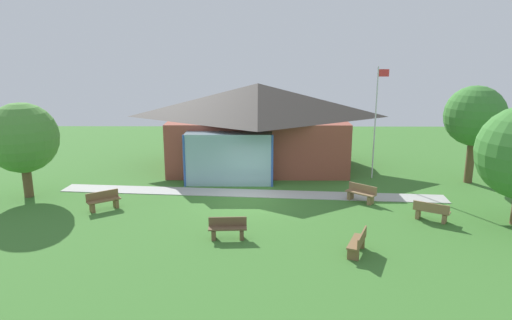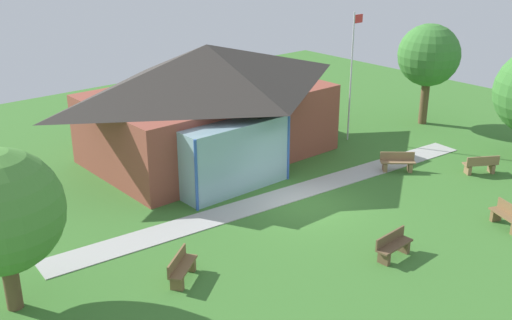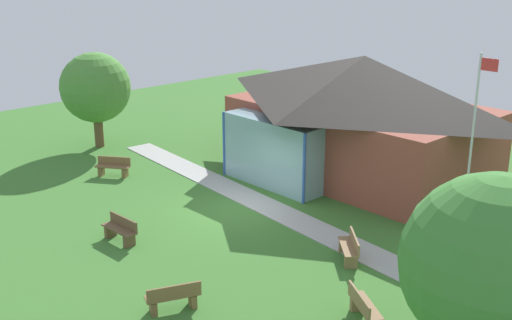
% 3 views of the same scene
% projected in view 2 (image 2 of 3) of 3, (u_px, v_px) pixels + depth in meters
% --- Properties ---
extents(ground_plane, '(44.00, 44.00, 0.00)m').
position_uv_depth(ground_plane, '(305.00, 204.00, 23.93)').
color(ground_plane, '#3D752D').
extents(pavilion, '(11.48, 8.38, 5.21)m').
position_uv_depth(pavilion, '(209.00, 100.00, 27.85)').
color(pavilion, brown).
rests_on(pavilion, ground_plane).
extents(footpath, '(19.81, 3.08, 0.03)m').
position_uv_depth(footpath, '(287.00, 195.00, 24.65)').
color(footpath, '#ADADA8').
rests_on(footpath, ground_plane).
extents(flagpole, '(0.64, 0.08, 6.33)m').
position_uv_depth(flagpole, '(352.00, 72.00, 29.80)').
color(flagpole, silver).
rests_on(flagpole, ground_plane).
extents(bench_front_right, '(0.98, 1.55, 0.84)m').
position_uv_depth(bench_front_right, '(508.00, 217.00, 21.96)').
color(bench_front_right, brown).
rests_on(bench_front_right, ground_plane).
extents(bench_lawn_far_right, '(1.51, 1.16, 0.84)m').
position_uv_depth(bench_lawn_far_right, '(481.00, 165.00, 26.68)').
color(bench_lawn_far_right, olive).
rests_on(bench_lawn_far_right, ground_plane).
extents(bench_mid_left, '(1.47, 1.24, 0.84)m').
position_uv_depth(bench_mid_left, '(181.00, 268.00, 18.70)').
color(bench_mid_left, brown).
rests_on(bench_mid_left, ground_plane).
extents(bench_front_center, '(1.52, 0.51, 0.84)m').
position_uv_depth(bench_front_center, '(393.00, 246.00, 19.97)').
color(bench_front_center, brown).
rests_on(bench_front_center, ground_plane).
extents(bench_mid_right, '(1.41, 1.33, 0.84)m').
position_uv_depth(bench_mid_right, '(397.00, 162.00, 26.96)').
color(bench_mid_right, olive).
rests_on(bench_mid_right, ground_plane).
extents(tree_east_hedge, '(3.26, 3.26, 5.37)m').
position_uv_depth(tree_east_hedge, '(429.00, 56.00, 32.25)').
color(tree_east_hedge, brown).
rests_on(tree_east_hedge, ground_plane).
extents(tree_west_hedge, '(3.46, 3.46, 4.76)m').
position_uv_depth(tree_west_hedge, '(0.00, 212.00, 16.41)').
color(tree_west_hedge, brown).
rests_on(tree_west_hedge, ground_plane).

